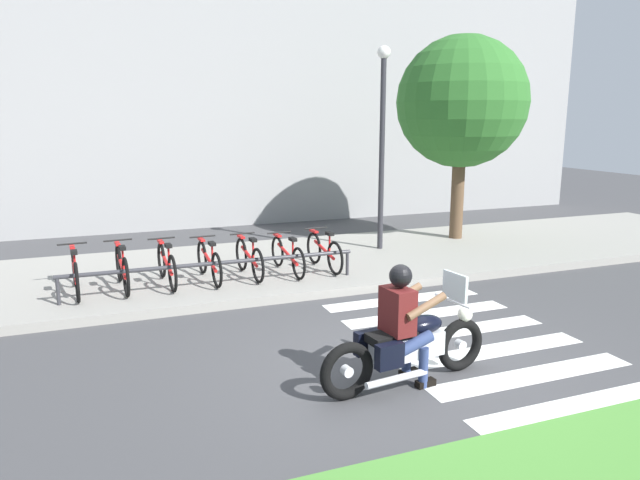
# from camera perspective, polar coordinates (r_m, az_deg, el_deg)

# --- Properties ---
(ground_plane) EXTENTS (48.00, 48.00, 0.00)m
(ground_plane) POSITION_cam_1_polar(r_m,az_deg,el_deg) (7.52, 8.16, -12.11)
(ground_plane) COLOR #424244
(grass_median) EXTENTS (24.00, 1.10, 0.08)m
(grass_median) POSITION_cam_1_polar(r_m,az_deg,el_deg) (5.80, 20.34, -20.10)
(grass_median) COLOR #4C8C38
(grass_median) RESTS_ON ground
(sidewalk) EXTENTS (24.00, 4.40, 0.15)m
(sidewalk) POSITION_cam_1_polar(r_m,az_deg,el_deg) (11.98, -3.82, -2.48)
(sidewalk) COLOR gray
(sidewalk) RESTS_ON ground
(crosswalk_stripe_0) EXTENTS (2.80, 0.40, 0.01)m
(crosswalk_stripe_0) POSITION_cam_1_polar(r_m,az_deg,el_deg) (7.12, 24.36, -14.52)
(crosswalk_stripe_0) COLOR white
(crosswalk_stripe_0) RESTS_ON ground
(crosswalk_stripe_1) EXTENTS (2.80, 0.40, 0.01)m
(crosswalk_stripe_1) POSITION_cam_1_polar(r_m,az_deg,el_deg) (7.64, 20.03, -12.33)
(crosswalk_stripe_1) COLOR white
(crosswalk_stripe_1) RESTS_ON ground
(crosswalk_stripe_2) EXTENTS (2.80, 0.40, 0.01)m
(crosswalk_stripe_2) POSITION_cam_1_polar(r_m,az_deg,el_deg) (8.20, 16.33, -10.38)
(crosswalk_stripe_2) COLOR white
(crosswalk_stripe_2) RESTS_ON ground
(crosswalk_stripe_3) EXTENTS (2.80, 0.40, 0.01)m
(crosswalk_stripe_3) POSITION_cam_1_polar(r_m,az_deg,el_deg) (8.80, 13.16, -8.65)
(crosswalk_stripe_3) COLOR white
(crosswalk_stripe_3) RESTS_ON ground
(crosswalk_stripe_4) EXTENTS (2.80, 0.40, 0.01)m
(crosswalk_stripe_4) POSITION_cam_1_polar(r_m,az_deg,el_deg) (9.43, 10.42, -7.13)
(crosswalk_stripe_4) COLOR white
(crosswalk_stripe_4) RESTS_ON ground
(crosswalk_stripe_5) EXTENTS (2.80, 0.40, 0.01)m
(crosswalk_stripe_5) POSITION_cam_1_polar(r_m,az_deg,el_deg) (10.08, 8.05, -5.78)
(crosswalk_stripe_5) COLOR white
(crosswalk_stripe_5) RESTS_ON ground
(motorcycle) EXTENTS (2.27, 0.73, 1.25)m
(motorcycle) POSITION_cam_1_polar(r_m,az_deg,el_deg) (6.89, 8.60, -10.24)
(motorcycle) COLOR black
(motorcycle) RESTS_ON ground
(rider) EXTENTS (0.67, 0.59, 1.45)m
(rider) POSITION_cam_1_polar(r_m,az_deg,el_deg) (6.72, 8.15, -7.43)
(rider) COLOR #591919
(rider) RESTS_ON ground
(bicycle_0) EXTENTS (0.48, 1.74, 0.79)m
(bicycle_0) POSITION_cam_1_polar(r_m,az_deg,el_deg) (10.54, -22.83, -2.97)
(bicycle_0) COLOR black
(bicycle_0) RESTS_ON sidewalk
(bicycle_1) EXTENTS (0.48, 1.70, 0.80)m
(bicycle_1) POSITION_cam_1_polar(r_m,az_deg,el_deg) (10.53, -18.79, -2.65)
(bicycle_1) COLOR black
(bicycle_1) RESTS_ON sidewalk
(bicycle_2) EXTENTS (0.48, 1.68, 0.78)m
(bicycle_2) POSITION_cam_1_polar(r_m,az_deg,el_deg) (10.58, -14.77, -2.38)
(bicycle_2) COLOR black
(bicycle_2) RESTS_ON sidewalk
(bicycle_3) EXTENTS (0.48, 1.68, 0.76)m
(bicycle_3) POSITION_cam_1_polar(r_m,az_deg,el_deg) (10.69, -10.81, -2.11)
(bicycle_3) COLOR black
(bicycle_3) RESTS_ON sidewalk
(bicycle_4) EXTENTS (0.48, 1.60, 0.77)m
(bicycle_4) POSITION_cam_1_polar(r_m,az_deg,el_deg) (10.83, -6.94, -1.77)
(bicycle_4) COLOR black
(bicycle_4) RESTS_ON sidewalk
(bicycle_5) EXTENTS (0.48, 1.68, 0.73)m
(bicycle_5) POSITION_cam_1_polar(r_m,az_deg,el_deg) (11.04, -3.20, -1.53)
(bicycle_5) COLOR black
(bicycle_5) RESTS_ON sidewalk
(bicycle_6) EXTENTS (0.48, 1.60, 0.77)m
(bicycle_6) POSITION_cam_1_polar(r_m,az_deg,el_deg) (11.27, 0.40, -1.14)
(bicycle_6) COLOR black
(bicycle_6) RESTS_ON sidewalk
(bike_rack) EXTENTS (5.06, 0.07, 0.49)m
(bike_rack) POSITION_cam_1_polar(r_m,az_deg,el_deg) (10.14, -10.26, -2.41)
(bike_rack) COLOR #333338
(bike_rack) RESTS_ON sidewalk
(street_lamp) EXTENTS (0.28, 0.28, 4.53)m
(street_lamp) POSITION_cam_1_polar(r_m,az_deg,el_deg) (12.91, 6.11, 10.43)
(street_lamp) COLOR #2D2D33
(street_lamp) RESTS_ON ground
(tree_near_rack) EXTENTS (3.07, 3.07, 4.94)m
(tree_near_rack) POSITION_cam_1_polar(r_m,az_deg,el_deg) (14.42, 13.72, 12.93)
(tree_near_rack) COLOR brown
(tree_near_rack) RESTS_ON ground
(building_backdrop) EXTENTS (24.00, 1.20, 9.33)m
(building_backdrop) POSITION_cam_1_polar(r_m,az_deg,el_deg) (17.22, -9.96, 17.13)
(building_backdrop) COLOR #959595
(building_backdrop) RESTS_ON ground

